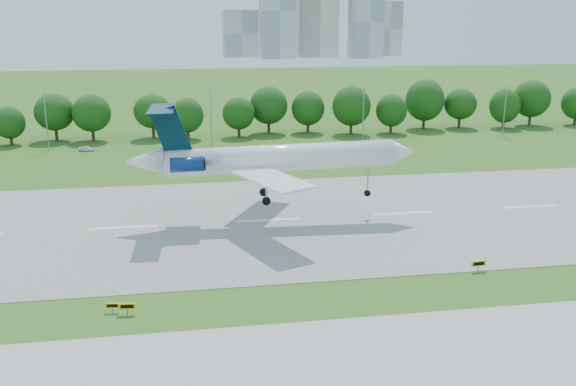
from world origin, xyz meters
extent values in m
plane|color=#325E18|center=(0.00, 0.00, 0.00)|extent=(600.00, 600.00, 0.00)
cube|color=gray|center=(0.00, 25.00, 0.04)|extent=(400.00, 45.00, 0.08)
cylinder|color=#382314|center=(-20.00, 92.00, 1.80)|extent=(0.70, 0.70, 3.60)
sphere|color=#143A0E|center=(-20.00, 92.00, 6.20)|extent=(8.40, 8.40, 8.40)
cylinder|color=#382314|center=(20.00, 92.00, 1.80)|extent=(0.70, 0.70, 3.60)
sphere|color=#143A0E|center=(20.00, 92.00, 6.20)|extent=(8.40, 8.40, 8.40)
cylinder|color=#382314|center=(60.00, 92.00, 1.80)|extent=(0.70, 0.70, 3.60)
sphere|color=#143A0E|center=(60.00, 92.00, 6.20)|extent=(8.40, 8.40, 8.40)
cylinder|color=#382314|center=(100.00, 92.00, 1.80)|extent=(0.70, 0.70, 3.60)
sphere|color=#143A0E|center=(100.00, 92.00, 6.20)|extent=(8.40, 8.40, 8.40)
cylinder|color=gray|center=(-20.00, 82.00, 6.00)|extent=(0.24, 0.24, 12.00)
cube|color=gray|center=(-20.00, 82.00, 12.10)|extent=(0.90, 0.25, 0.18)
cylinder|color=gray|center=(15.00, 82.00, 6.00)|extent=(0.24, 0.24, 12.00)
cube|color=gray|center=(15.00, 82.00, 12.10)|extent=(0.90, 0.25, 0.18)
cylinder|color=gray|center=(50.00, 82.00, 6.00)|extent=(0.24, 0.24, 12.00)
cube|color=gray|center=(50.00, 82.00, 12.10)|extent=(0.90, 0.25, 0.18)
cylinder|color=gray|center=(85.00, 82.00, 6.00)|extent=(0.24, 0.24, 12.00)
cube|color=gray|center=(85.00, 82.00, 12.10)|extent=(0.90, 0.25, 0.18)
cube|color=#B2B2B7|center=(75.00, 380.00, 31.00)|extent=(22.00, 22.00, 62.00)
cube|color=#B2B2B7|center=(135.00, 375.00, 24.00)|extent=(20.00, 20.00, 48.00)
cube|color=beige|center=(158.00, 400.00, 19.00)|extent=(18.00, 18.00, 38.00)
cube|color=#B2B2B7|center=(52.00, 405.00, 16.00)|extent=(24.00, 24.00, 32.00)
cylinder|color=white|center=(21.66, 25.00, 9.04)|extent=(31.61, 5.08, 4.44)
cone|color=white|center=(39.02, 24.22, 9.47)|extent=(3.60, 3.81, 3.75)
cone|color=white|center=(3.47, 25.82, 9.00)|extent=(5.27, 3.89, 3.79)
cube|color=white|center=(19.45, 17.77, 7.94)|extent=(10.03, 14.58, 0.39)
cube|color=white|center=(20.11, 32.40, 7.94)|extent=(10.94, 14.49, 0.39)
cube|color=#042131|center=(7.02, 25.66, 13.02)|extent=(5.46, 0.77, 7.11)
cube|color=#042131|center=(5.98, 25.71, 16.03)|extent=(3.80, 10.08, 0.31)
cylinder|color=navy|center=(8.99, 22.85, 9.04)|extent=(4.53, 2.19, 2.10)
cylinder|color=navy|center=(9.24, 28.28, 9.04)|extent=(4.53, 2.19, 2.10)
cylinder|color=gray|center=(34.21, 24.44, 5.37)|extent=(0.21, 0.21, 3.66)
cylinder|color=black|center=(34.21, 24.44, 3.54)|extent=(0.96, 0.36, 0.94)
cylinder|color=gray|center=(19.47, 22.79, 5.37)|extent=(0.25, 0.25, 3.66)
cylinder|color=black|center=(19.47, 22.79, 3.54)|extent=(1.17, 0.52, 1.15)
cylinder|color=gray|center=(19.67, 27.39, 5.37)|extent=(0.25, 0.25, 3.66)
cylinder|color=black|center=(19.67, 27.39, 3.54)|extent=(1.17, 0.52, 1.15)
cube|color=gray|center=(1.08, -1.35, 0.31)|extent=(0.10, 0.10, 0.62)
cube|color=yellow|center=(1.08, -1.35, 0.75)|extent=(1.43, 0.27, 0.49)
cube|color=black|center=(1.08, -1.45, 0.75)|extent=(1.06, 0.10, 0.31)
cube|color=gray|center=(2.54, -2.06, 0.37)|extent=(0.11, 0.11, 0.75)
cube|color=yellow|center=(2.54, -2.06, 0.91)|extent=(1.71, 0.33, 0.59)
cube|color=black|center=(2.53, -2.18, 0.91)|extent=(1.28, 0.12, 0.37)
cube|color=gray|center=(40.93, 2.60, 0.40)|extent=(0.12, 0.12, 0.79)
cube|color=yellow|center=(40.93, 2.60, 0.96)|extent=(1.82, 0.38, 0.62)
cube|color=black|center=(40.94, 2.48, 0.96)|extent=(1.35, 0.16, 0.40)
imported|color=white|center=(-11.85, 79.26, 0.56)|extent=(3.47, 1.88, 1.12)
camera|label=1|loc=(8.54, -60.53, 27.92)|focal=40.00mm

